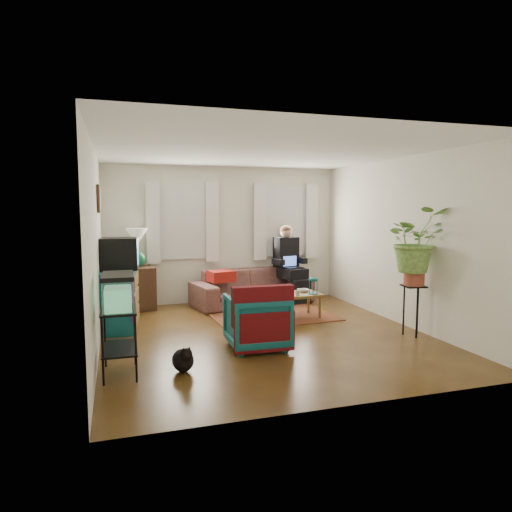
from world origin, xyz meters
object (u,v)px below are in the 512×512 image
object	(u,v)px
armchair	(257,319)
aquarium_stand	(120,342)
side_table	(138,288)
plant_stand	(413,311)
dresser	(119,299)
coffee_table	(291,306)
sofa	(253,281)

from	to	relation	value
armchair	aquarium_stand	bearing A→B (deg)	17.10
side_table	aquarium_stand	size ratio (longest dim) A/B	1.05
armchair	plant_stand	bearing A→B (deg)	178.87
armchair	dresser	bearing A→B (deg)	-40.33
side_table	dresser	distance (m)	1.30
coffee_table	dresser	bearing A→B (deg)	173.59
armchair	side_table	bearing A→B (deg)	-62.26
dresser	plant_stand	distance (m)	4.32
dresser	plant_stand	size ratio (longest dim) A/B	1.36
sofa	armchair	distance (m)	2.71
plant_stand	side_table	bearing A→B (deg)	141.66
coffee_table	plant_stand	world-z (taller)	plant_stand
sofa	side_table	distance (m)	2.10
aquarium_stand	dresser	bearing A→B (deg)	90.73
aquarium_stand	armchair	world-z (taller)	armchair
sofa	side_table	world-z (taller)	sofa
sofa	armchair	world-z (taller)	sofa
sofa	aquarium_stand	xyz separation A→B (m)	(-2.44, -3.09, -0.07)
side_table	armchair	world-z (taller)	same
sofa	dresser	xyz separation A→B (m)	(-2.43, -1.08, 0.00)
side_table	plant_stand	distance (m)	4.66
sofa	coffee_table	size ratio (longest dim) A/B	2.29
aquarium_stand	coffee_table	distance (m)	3.30
armchair	plant_stand	size ratio (longest dim) A/B	1.06
dresser	armchair	size ratio (longest dim) A/B	1.29
side_table	dresser	xyz separation A→B (m)	(-0.34, -1.25, 0.06)
dresser	aquarium_stand	xyz separation A→B (m)	(-0.01, -2.01, -0.08)
side_table	coffee_table	bearing A→B (deg)	-30.59
dresser	coffee_table	distance (m)	2.73
sofa	plant_stand	size ratio (longest dim) A/B	3.11
side_table	coffee_table	distance (m)	2.77
side_table	dresser	size ratio (longest dim) A/B	0.78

